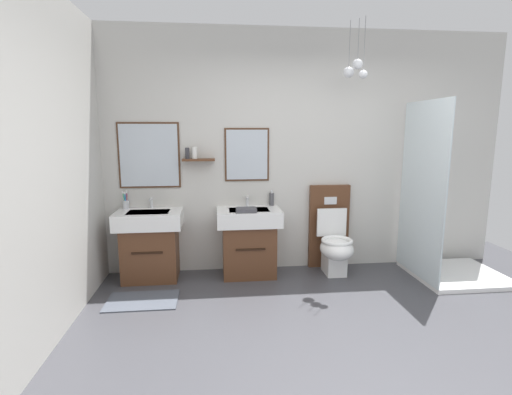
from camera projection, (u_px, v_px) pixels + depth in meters
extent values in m
cube|color=#3D3D42|center=(357.00, 360.00, 2.86)|extent=(6.00, 5.21, 0.10)
cube|color=beige|center=(302.00, 152.00, 4.52)|extent=(4.80, 0.12, 2.77)
cube|color=#4C301E|center=(149.00, 155.00, 4.27)|extent=(0.68, 0.02, 0.73)
cube|color=silver|center=(149.00, 155.00, 4.26)|extent=(0.64, 0.01, 0.69)
cube|color=#4C301E|center=(247.00, 155.00, 4.39)|extent=(0.51, 0.02, 0.60)
cube|color=silver|center=(247.00, 155.00, 4.38)|extent=(0.47, 0.01, 0.56)
cube|color=#56331E|center=(199.00, 160.00, 4.26)|extent=(0.36, 0.14, 0.02)
cylinder|color=#333338|center=(187.00, 153.00, 4.23)|extent=(0.05, 0.05, 0.12)
cylinder|color=white|center=(194.00, 153.00, 4.25)|extent=(0.06, 0.06, 0.13)
cylinder|color=gray|center=(359.00, 39.00, 3.93)|extent=(0.01, 0.01, 0.40)
sphere|color=silver|center=(358.00, 64.00, 3.98)|extent=(0.11, 0.11, 0.11)
cylinder|color=gray|center=(365.00, 43.00, 3.86)|extent=(0.01, 0.01, 0.51)
sphere|color=silver|center=(363.00, 74.00, 3.91)|extent=(0.09, 0.09, 0.09)
cylinder|color=gray|center=(350.00, 44.00, 4.01)|extent=(0.01, 0.01, 0.47)
sphere|color=silver|center=(349.00, 72.00, 4.06)|extent=(0.11, 0.11, 0.11)
cube|color=beige|center=(3.00, 172.00, 2.37)|extent=(0.12, 4.01, 2.77)
cube|color=#474C56|center=(142.00, 301.00, 3.72)|extent=(0.68, 0.44, 0.01)
cube|color=#56331E|center=(151.00, 253.00, 4.26)|extent=(0.59, 0.44, 0.59)
cube|color=black|center=(147.00, 253.00, 4.03)|extent=(0.32, 0.01, 0.02)
cube|color=white|center=(149.00, 219.00, 4.19)|extent=(0.71, 0.49, 0.17)
cube|color=silver|center=(148.00, 213.00, 4.15)|extent=(0.44, 0.27, 0.03)
cylinder|color=silver|center=(151.00, 203.00, 4.36)|extent=(0.03, 0.03, 0.11)
cylinder|color=silver|center=(150.00, 200.00, 4.30)|extent=(0.02, 0.11, 0.02)
cube|color=#56331E|center=(249.00, 249.00, 4.37)|extent=(0.59, 0.44, 0.59)
cube|color=black|center=(251.00, 249.00, 4.14)|extent=(0.32, 0.01, 0.02)
cube|color=white|center=(249.00, 217.00, 4.31)|extent=(0.71, 0.49, 0.17)
cube|color=silver|center=(249.00, 211.00, 4.27)|extent=(0.44, 0.27, 0.03)
cylinder|color=silver|center=(247.00, 201.00, 4.48)|extent=(0.03, 0.03, 0.11)
cylinder|color=silver|center=(248.00, 198.00, 4.41)|extent=(0.02, 0.11, 0.02)
cube|color=#56331E|center=(328.00, 226.00, 4.63)|extent=(0.48, 0.10, 1.00)
cube|color=silver|center=(331.00, 201.00, 4.52)|extent=(0.15, 0.01, 0.09)
cube|color=white|center=(334.00, 259.00, 4.43)|extent=(0.22, 0.30, 0.34)
ellipsoid|color=white|center=(337.00, 249.00, 4.32)|extent=(0.37, 0.46, 0.24)
torus|color=white|center=(337.00, 241.00, 4.31)|extent=(0.35, 0.35, 0.04)
cube|color=white|center=(332.00, 222.00, 4.50)|extent=(0.35, 0.03, 0.33)
cylinder|color=silver|center=(126.00, 205.00, 4.30)|extent=(0.07, 0.07, 0.09)
cylinder|color=#DB3847|center=(127.00, 199.00, 4.30)|extent=(0.02, 0.04, 0.17)
cube|color=white|center=(127.00, 192.00, 4.27)|extent=(0.01, 0.02, 0.03)
cylinder|color=#2D84DB|center=(126.00, 199.00, 4.31)|extent=(0.04, 0.03, 0.17)
cube|color=white|center=(126.00, 192.00, 4.28)|extent=(0.02, 0.02, 0.03)
cylinder|color=#33B266|center=(124.00, 200.00, 4.29)|extent=(0.03, 0.02, 0.17)
cube|color=white|center=(123.00, 192.00, 4.27)|extent=(0.02, 0.02, 0.03)
cylinder|color=#2D84DB|center=(125.00, 200.00, 4.27)|extent=(0.01, 0.03, 0.17)
cube|color=white|center=(125.00, 193.00, 4.25)|extent=(0.01, 0.02, 0.03)
cylinder|color=#4C4C51|center=(272.00, 199.00, 4.48)|extent=(0.06, 0.06, 0.15)
cylinder|color=silver|center=(272.00, 192.00, 4.47)|extent=(0.02, 0.02, 0.04)
cube|color=#47474C|center=(246.00, 210.00, 4.14)|extent=(0.22, 0.16, 0.04)
cube|color=white|center=(456.00, 274.00, 4.35)|extent=(0.97, 0.90, 0.05)
cube|color=silver|center=(422.00, 190.00, 4.13)|extent=(0.02, 0.90, 1.90)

